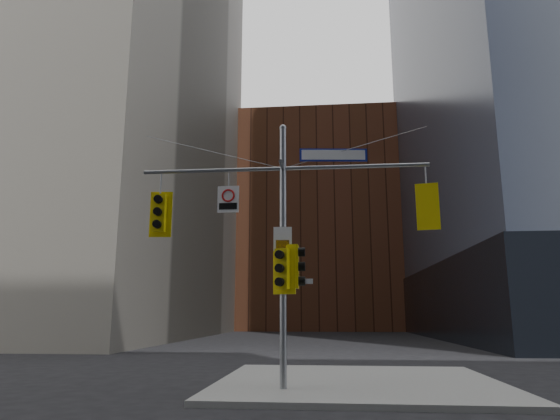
% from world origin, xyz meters
% --- Properties ---
extents(ground, '(160.00, 160.00, 0.00)m').
position_xyz_m(ground, '(0.00, 0.00, 0.00)').
color(ground, black).
rests_on(ground, ground).
extents(sidewalk_corner, '(8.00, 8.00, 0.15)m').
position_xyz_m(sidewalk_corner, '(2.00, 4.00, 0.07)').
color(sidewalk_corner, gray).
rests_on(sidewalk_corner, ground).
extents(brick_midrise, '(26.00, 20.00, 28.00)m').
position_xyz_m(brick_midrise, '(0.00, 58.00, 14.00)').
color(brick_midrise, brown).
rests_on(brick_midrise, ground).
extents(signal_assembly, '(8.00, 0.80, 7.30)m').
position_xyz_m(signal_assembly, '(0.00, 1.99, 4.42)').
color(signal_assembly, gray).
rests_on(signal_assembly, ground).
extents(traffic_light_west_arm, '(0.63, 0.52, 1.31)m').
position_xyz_m(traffic_light_west_arm, '(-3.49, 2.01, 4.80)').
color(traffic_light_west_arm, '#DCC40B').
rests_on(traffic_light_west_arm, ground).
extents(traffic_light_east_arm, '(0.59, 0.53, 1.25)m').
position_xyz_m(traffic_light_east_arm, '(3.88, 1.99, 4.80)').
color(traffic_light_east_arm, '#DCC40B').
rests_on(traffic_light_east_arm, ground).
extents(traffic_light_pole_side, '(0.45, 0.38, 1.17)m').
position_xyz_m(traffic_light_pole_side, '(0.33, 2.00, 3.26)').
color(traffic_light_pole_side, '#DCC40B').
rests_on(traffic_light_pole_side, ground).
extents(traffic_light_pole_front, '(0.61, 0.57, 1.31)m').
position_xyz_m(traffic_light_pole_front, '(0.00, 1.73, 3.18)').
color(traffic_light_pole_front, '#DCC40B').
rests_on(traffic_light_pole_front, ground).
extents(street_sign_blade, '(1.87, 0.24, 0.37)m').
position_xyz_m(street_sign_blade, '(1.41, 2.00, 6.35)').
color(street_sign_blade, navy).
rests_on(street_sign_blade, ground).
extents(regulatory_sign_arm, '(0.61, 0.08, 0.76)m').
position_xyz_m(regulatory_sign_arm, '(-1.53, 1.97, 5.17)').
color(regulatory_sign_arm, silver).
rests_on(regulatory_sign_arm, ground).
extents(regulatory_sign_pole, '(0.50, 0.07, 0.65)m').
position_xyz_m(regulatory_sign_pole, '(0.00, 1.88, 3.98)').
color(regulatory_sign_pole, silver).
rests_on(regulatory_sign_pole, ground).
extents(street_blade_ew, '(0.69, 0.03, 0.14)m').
position_xyz_m(street_blade_ew, '(0.45, 2.00, 2.87)').
color(street_blade_ew, silver).
rests_on(street_blade_ew, ground).
extents(street_blade_ns, '(0.08, 0.72, 0.14)m').
position_xyz_m(street_blade_ns, '(0.00, 2.45, 2.90)').
color(street_blade_ns, '#145926').
rests_on(street_blade_ns, ground).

